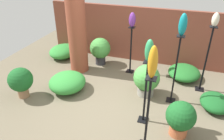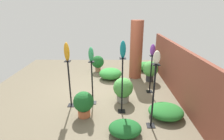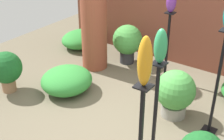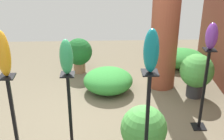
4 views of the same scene
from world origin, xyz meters
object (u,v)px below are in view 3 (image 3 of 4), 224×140
brick_pillar (94,11)px  potted_plant_front_right (127,41)px  art_vase_jade (161,46)px  art_vase_violet (171,1)px  pedestal_teal (216,88)px  pedestal_jade (155,114)px  art_vase_amber (145,62)px  pedestal_violet (167,50)px  potted_plant_near_pillar (6,69)px  potted_plant_walkway_edge (175,92)px

brick_pillar → potted_plant_front_right: 0.96m
brick_pillar → art_vase_jade: size_ratio=5.59×
art_vase_violet → potted_plant_front_right: (-0.95, 0.19, -1.00)m
pedestal_teal → art_vase_violet: bearing=140.3°
pedestal_jade → art_vase_violet: bearing=112.2°
art_vase_jade → potted_plant_front_right: art_vase_jade is taller
pedestal_teal → art_vase_amber: (-0.31, -1.47, 0.91)m
brick_pillar → pedestal_violet: 1.53m
art_vase_jade → potted_plant_near_pillar: size_ratio=0.56×
pedestal_teal → pedestal_jade: bearing=-118.5°
pedestal_violet → pedestal_jade: 2.00m
brick_pillar → potted_plant_near_pillar: size_ratio=3.15×
brick_pillar → pedestal_jade: 2.67m
pedestal_violet → art_vase_violet: art_vase_violet is taller
pedestal_jade → art_vase_violet: size_ratio=3.53×
pedestal_jade → potted_plant_near_pillar: size_ratio=1.80×
pedestal_teal → potted_plant_front_right: 2.49m
art_vase_amber → potted_plant_walkway_edge: art_vase_amber is taller
potted_plant_near_pillar → brick_pillar: bearing=67.8°
pedestal_jade → art_vase_violet: 2.18m
brick_pillar → pedestal_violet: brick_pillar is taller
pedestal_teal → potted_plant_front_right: (-2.17, 1.19, -0.25)m
art_vase_amber → potted_plant_front_right: (-1.86, 2.66, -1.16)m
pedestal_violet → art_vase_violet: 0.88m
potted_plant_near_pillar → potted_plant_front_right: bearing=63.1°
pedestal_teal → art_vase_amber: art_vase_amber is taller
pedestal_violet → art_vase_amber: size_ratio=2.54×
pedestal_violet → art_vase_jade: 2.20m
pedestal_jade → brick_pillar: bearing=144.6°
pedestal_jade → art_vase_amber: art_vase_amber is taller
art_vase_jade → potted_plant_walkway_edge: art_vase_jade is taller
art_vase_violet → potted_plant_walkway_edge: size_ratio=0.49×
potted_plant_near_pillar → art_vase_amber: bearing=-10.4°
art_vase_jade → potted_plant_near_pillar: art_vase_jade is taller
potted_plant_front_right → art_vase_jade: bearing=-50.0°
pedestal_jade → art_vase_violet: art_vase_violet is taller
pedestal_jade → art_vase_jade: bearing=90.0°
potted_plant_walkway_edge → potted_plant_near_pillar: size_ratio=1.03×
art_vase_jade → potted_plant_walkway_edge: 1.44m
pedestal_jade → potted_plant_front_right: bearing=130.0°
potted_plant_walkway_edge → potted_plant_front_right: 1.94m
pedestal_violet → art_vase_amber: bearing=-69.9°
potted_plant_near_pillar → art_vase_violet: bearing=43.6°
pedestal_violet → art_vase_violet: size_ratio=3.46×
pedestal_jade → potted_plant_front_right: size_ratio=1.64×
pedestal_violet → potted_plant_near_pillar: 2.81m
pedestal_teal → pedestal_violet: bearing=140.3°
potted_plant_walkway_edge → art_vase_amber: bearing=-79.3°
pedestal_violet → art_vase_jade: bearing=-67.8°
art_vase_violet → art_vase_jade: 2.00m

